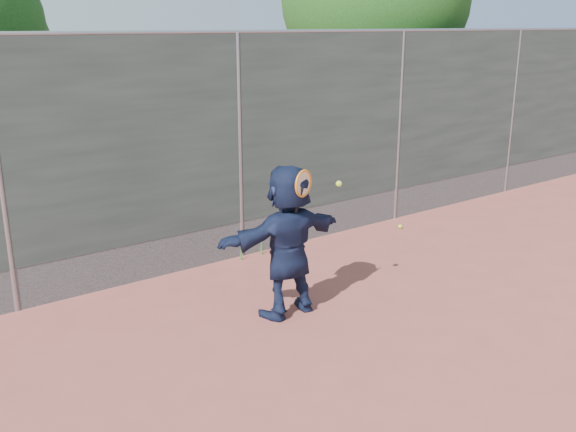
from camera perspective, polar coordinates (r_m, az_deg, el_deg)
ground at (r=6.55m, az=13.01°, el=-12.00°), size 80.00×80.00×0.00m
player at (r=6.93m, az=0.00°, el=-2.23°), size 1.58×0.52×1.69m
ball_ground at (r=10.25m, az=9.94°, el=-0.93°), size 0.07×0.07×0.07m
fence at (r=8.55m, az=-4.35°, el=6.48°), size 20.00×0.06×3.03m
swing_action at (r=6.66m, az=1.69°, el=2.75°), size 0.70×0.14×0.51m
tree_right at (r=13.12m, az=8.18°, el=18.29°), size 3.78×3.60×5.39m
weed_clump at (r=8.98m, az=-2.17°, el=-2.55°), size 0.68×0.07×0.30m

